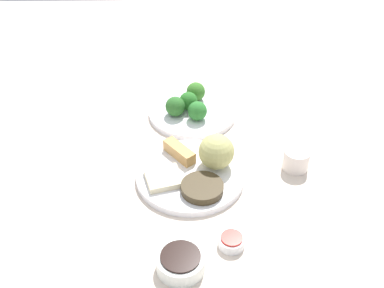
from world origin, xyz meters
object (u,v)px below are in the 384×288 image
(teacup, at_px, (298,160))
(broccoli_plate, at_px, (194,112))
(main_plate, at_px, (192,175))
(soy_sauce_bowl, at_px, (183,263))
(sauce_ramekin_sweet_and_sour, at_px, (233,242))

(teacup, bearing_deg, broccoli_plate, -133.50)
(main_plate, bearing_deg, soy_sauce_bowl, -4.77)
(main_plate, bearing_deg, broccoli_plate, 177.92)
(main_plate, relative_size, broccoli_plate, 1.05)
(broccoli_plate, xyz_separation_m, sauce_ramekin_sweet_and_sour, (0.46, 0.07, 0.00))
(sauce_ramekin_sweet_and_sour, xyz_separation_m, teacup, (-0.23, 0.17, 0.02))
(main_plate, bearing_deg, sauce_ramekin_sweet_and_sour, 21.52)
(main_plate, distance_m, broccoli_plate, 0.26)
(broccoli_plate, bearing_deg, sauce_ramekin_sweet_and_sour, 8.60)
(main_plate, height_order, teacup, teacup)
(main_plate, distance_m, teacup, 0.25)
(soy_sauce_bowl, relative_size, sauce_ramekin_sweet_and_sour, 1.75)
(broccoli_plate, distance_m, sauce_ramekin_sweet_and_sour, 0.47)
(teacup, bearing_deg, sauce_ramekin_sweet_and_sour, -36.12)
(main_plate, height_order, soy_sauce_bowl, soy_sauce_bowl)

